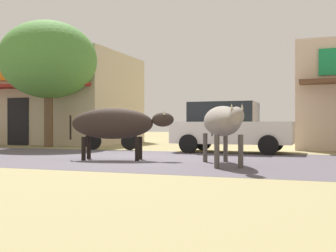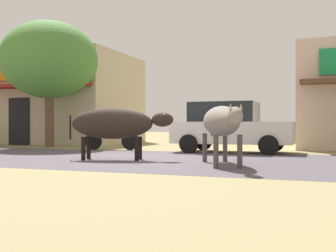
{
  "view_description": "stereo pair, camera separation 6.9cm",
  "coord_description": "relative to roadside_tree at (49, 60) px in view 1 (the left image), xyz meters",
  "views": [
    {
      "loc": [
        4.33,
        -10.09,
        0.9
      ],
      "look_at": [
        0.34,
        1.21,
        0.87
      ],
      "focal_mm": 44.12,
      "sensor_mm": 36.0,
      "label": 1
    },
    {
      "loc": [
        4.4,
        -10.06,
        0.9
      ],
      "look_at": [
        0.34,
        1.21,
        0.87
      ],
      "focal_mm": 44.12,
      "sensor_mm": 36.0,
      "label": 2
    }
  ],
  "objects": [
    {
      "name": "cow_far_dark",
      "position": [
        8.21,
        -5.07,
        -2.56
      ],
      "size": [
        1.58,
        2.79,
        1.32
      ],
      "color": "gray",
      "rests_on": "ground"
    },
    {
      "name": "asphalt_road",
      "position": [
        5.8,
        -4.06,
        -3.53
      ],
      "size": [
        72.0,
        6.2,
        0.0
      ],
      "primitive_type": "cube",
      "color": "#4F4951",
      "rests_on": "ground"
    },
    {
      "name": "roadside_tree",
      "position": [
        0.0,
        0.0,
        0.0
      ],
      "size": [
        3.9,
        3.9,
        5.1
      ],
      "color": "brown",
      "rests_on": "ground"
    },
    {
      "name": "parked_motorcycle",
      "position": [
        3.29,
        -0.83,
        -3.06
      ],
      "size": [
        1.96,
        0.5,
        1.06
      ],
      "color": "black",
      "rests_on": "ground"
    },
    {
      "name": "ground",
      "position": [
        5.8,
        -4.06,
        -3.53
      ],
      "size": [
        80.0,
        80.0,
        0.0
      ],
      "primitive_type": "plane",
      "color": "#908559"
    },
    {
      "name": "storefront_left_cafe",
      "position": [
        -2.61,
        3.55,
        -1.37
      ],
      "size": [
        8.43,
        6.2,
        4.3
      ],
      "color": "#B6A88B",
      "rests_on": "ground"
    },
    {
      "name": "parked_hatchback_car",
      "position": [
        7.56,
        -0.72,
        -2.69
      ],
      "size": [
        3.85,
        1.94,
        1.64
      ],
      "color": "silver",
      "rests_on": "ground"
    },
    {
      "name": "cow_near_brown",
      "position": [
        5.3,
        -4.6,
        -2.6
      ],
      "size": [
        2.69,
        1.11,
        1.33
      ],
      "color": "black",
      "rests_on": "ground"
    }
  ]
}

